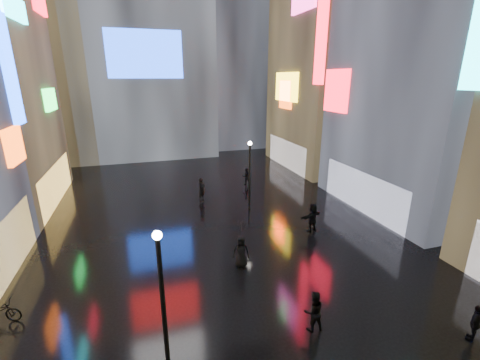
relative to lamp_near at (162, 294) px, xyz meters
name	(u,v)px	position (x,y,z in m)	size (l,w,h in m)	color
ground	(208,213)	(4.06, 12.63, -2.94)	(140.00, 140.00, 0.00)	black
building_right_far	(335,33)	(20.04, 22.62, 11.03)	(10.28, 12.00, 28.00)	black
tower_flank_right	(229,22)	(13.06, 38.63, 14.06)	(12.00, 12.00, 34.00)	black
tower_flank_left	(41,46)	(-9.94, 34.63, 10.06)	(10.00, 10.00, 26.00)	black
lamp_near	(162,294)	(0.00, 0.00, 0.00)	(0.30, 0.30, 5.20)	black
lamp_far	(250,171)	(7.32, 12.61, 0.00)	(0.30, 0.30, 5.20)	black
pedestrian_1	(313,311)	(5.64, 0.04, -2.09)	(0.83, 0.65, 1.71)	black
pedestrian_3	(475,323)	(11.20, -2.25, -2.18)	(0.89, 0.37, 1.52)	black
pedestrian_4	(241,251)	(4.28, 5.15, -2.06)	(0.86, 0.56, 1.77)	black
pedestrian_5	(312,217)	(9.94, 7.73, -1.99)	(1.76, 0.56, 1.90)	black
pedestrian_6	(202,190)	(4.13, 15.23, -2.00)	(0.69, 0.45, 1.89)	black
pedestrian_7	(246,176)	(8.90, 18.11, -2.17)	(0.76, 0.59, 1.56)	black
umbrella_2	(241,229)	(4.28, 5.15, -0.77)	(0.89, 0.90, 0.81)	black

